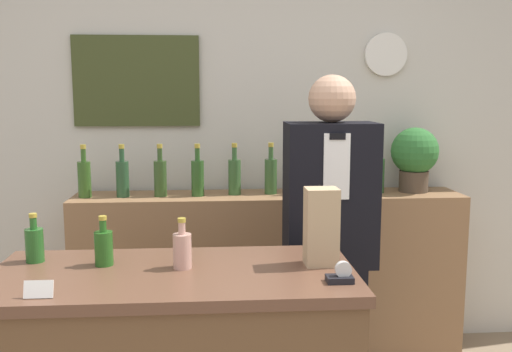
% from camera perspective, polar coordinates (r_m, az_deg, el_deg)
% --- Properties ---
extents(back_wall, '(5.20, 0.09, 2.70)m').
position_cam_1_polar(back_wall, '(3.46, -2.27, 4.94)').
color(back_wall, beige).
rests_on(back_wall, ground_plane).
extents(back_shelf, '(2.23, 0.37, 0.98)m').
position_cam_1_polar(back_shelf, '(3.40, 1.28, -10.00)').
color(back_shelf, '#8E6642').
rests_on(back_shelf, ground_plane).
extents(shopkeeper, '(0.41, 0.26, 1.64)m').
position_cam_1_polar(shopkeeper, '(2.72, 7.31, -7.55)').
color(shopkeeper, black).
rests_on(shopkeeper, ground_plane).
extents(potted_plant, '(0.28, 0.28, 0.38)m').
position_cam_1_polar(potted_plant, '(3.46, 15.58, 2.00)').
color(potted_plant, '#4C3D2D').
rests_on(potted_plant, back_shelf).
extents(paper_bag, '(0.12, 0.10, 0.29)m').
position_cam_1_polar(paper_bag, '(2.12, 6.55, -5.06)').
color(paper_bag, tan).
rests_on(paper_bag, display_counter).
extents(tape_dispenser, '(0.09, 0.06, 0.07)m').
position_cam_1_polar(tape_dispenser, '(1.97, 8.48, -9.84)').
color(tape_dispenser, black).
rests_on(tape_dispenser, display_counter).
extents(price_card_left, '(0.09, 0.02, 0.06)m').
position_cam_1_polar(price_card_left, '(1.93, -20.93, -10.54)').
color(price_card_left, white).
rests_on(price_card_left, display_counter).
extents(counter_bottle_0, '(0.07, 0.07, 0.19)m').
position_cam_1_polar(counter_bottle_0, '(2.31, -21.27, -6.33)').
color(counter_bottle_0, '#255B21').
rests_on(counter_bottle_0, display_counter).
extents(counter_bottle_1, '(0.07, 0.07, 0.19)m').
position_cam_1_polar(counter_bottle_1, '(2.19, -14.98, -6.85)').
color(counter_bottle_1, '#265A1C').
rests_on(counter_bottle_1, display_counter).
extents(counter_bottle_2, '(0.07, 0.07, 0.19)m').
position_cam_1_polar(counter_bottle_2, '(2.10, -7.38, -7.30)').
color(counter_bottle_2, tan).
rests_on(counter_bottle_2, display_counter).
extents(shelf_bottle_0, '(0.07, 0.07, 0.30)m').
position_cam_1_polar(shelf_bottle_0, '(3.31, -16.79, -0.16)').
color(shelf_bottle_0, '#31561F').
rests_on(shelf_bottle_0, back_shelf).
extents(shelf_bottle_1, '(0.07, 0.07, 0.30)m').
position_cam_1_polar(shelf_bottle_1, '(3.27, -13.20, -0.12)').
color(shelf_bottle_1, '#264B2B').
rests_on(shelf_bottle_1, back_shelf).
extents(shelf_bottle_2, '(0.07, 0.07, 0.30)m').
position_cam_1_polar(shelf_bottle_2, '(3.25, -9.54, -0.07)').
color(shelf_bottle_2, '#304C21').
rests_on(shelf_bottle_2, back_shelf).
extents(shelf_bottle_3, '(0.07, 0.07, 0.30)m').
position_cam_1_polar(shelf_bottle_3, '(3.23, -5.85, -0.05)').
color(shelf_bottle_3, '#2B5220').
rests_on(shelf_bottle_3, back_shelf).
extents(shelf_bottle_4, '(0.07, 0.07, 0.30)m').
position_cam_1_polar(shelf_bottle_4, '(3.25, -2.16, 0.06)').
color(shelf_bottle_4, '#31582B').
rests_on(shelf_bottle_4, back_shelf).
extents(shelf_bottle_5, '(0.07, 0.07, 0.30)m').
position_cam_1_polar(shelf_bottle_5, '(3.28, 1.49, 0.13)').
color(shelf_bottle_5, '#34582A').
rests_on(shelf_bottle_5, back_shelf).
extents(shelf_bottle_6, '(0.07, 0.07, 0.30)m').
position_cam_1_polar(shelf_bottle_6, '(3.27, 5.20, 0.08)').
color(shelf_bottle_6, '#2D521E').
rests_on(shelf_bottle_6, back_shelf).
extents(shelf_bottle_7, '(0.07, 0.07, 0.30)m').
position_cam_1_polar(shelf_bottle_7, '(3.35, 8.63, 0.21)').
color(shelf_bottle_7, '#2B4D23').
rests_on(shelf_bottle_7, back_shelf).
extents(shelf_bottle_8, '(0.07, 0.07, 0.30)m').
position_cam_1_polar(shelf_bottle_8, '(3.39, 12.12, 0.22)').
color(shelf_bottle_8, '#2C5629').
rests_on(shelf_bottle_8, back_shelf).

